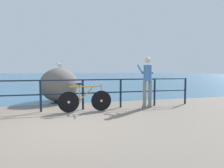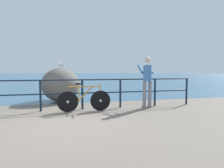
% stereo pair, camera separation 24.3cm
% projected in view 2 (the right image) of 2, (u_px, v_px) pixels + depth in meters
% --- Properties ---
extents(ground_plane, '(120.00, 120.00, 0.10)m').
position_uv_depth(ground_plane, '(65.00, 81.00, 23.94)').
color(ground_plane, '#6B6056').
extents(sea_surface, '(120.00, 90.00, 0.01)m').
position_uv_depth(sea_surface, '(65.00, 75.00, 51.20)').
color(sea_surface, '#2D5675').
rests_on(sea_surface, ground_plane).
extents(promenade_railing, '(9.42, 0.07, 1.02)m').
position_uv_depth(promenade_railing, '(62.00, 91.00, 6.28)').
color(promenade_railing, black).
rests_on(promenade_railing, ground_plane).
extents(bicycle, '(1.70, 0.48, 0.92)m').
position_uv_depth(bicycle, '(85.00, 99.00, 6.12)').
color(bicycle, black).
rests_on(bicycle, ground_plane).
extents(person_at_railing, '(0.48, 0.65, 1.78)m').
position_uv_depth(person_at_railing, '(147.00, 80.00, 6.67)').
color(person_at_railing, slate).
rests_on(person_at_railing, ground_plane).
extents(breakwater_boulder_main, '(1.58, 1.70, 1.41)m').
position_uv_depth(breakwater_boulder_main, '(60.00, 85.00, 8.15)').
color(breakwater_boulder_main, '#605B56').
rests_on(breakwater_boulder_main, ground).
extents(seagull, '(0.34, 0.21, 0.23)m').
position_uv_depth(seagull, '(61.00, 65.00, 8.08)').
color(seagull, gold).
rests_on(seagull, breakwater_boulder_main).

